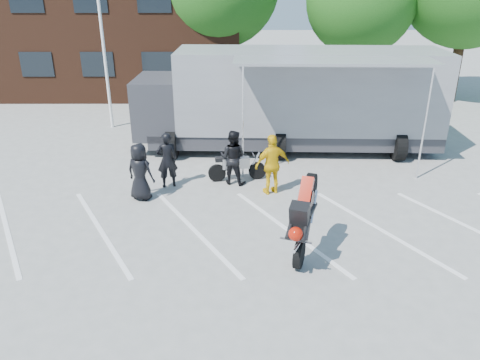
{
  "coord_description": "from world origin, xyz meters",
  "views": [
    {
      "loc": [
        -1.07,
        -9.49,
        5.97
      ],
      "look_at": [
        -1.02,
        1.23,
        1.3
      ],
      "focal_mm": 35.0,
      "sensor_mm": 36.0,
      "label": 1
    }
  ],
  "objects_px": {
    "transporter_truck": "(292,148)",
    "parked_motorcycle": "(237,180)",
    "spectator_leather_a": "(140,172)",
    "spectator_hivis": "(272,164)",
    "spectator_leather_b": "(167,160)",
    "flagpole": "(105,2)",
    "spectator_leather_c": "(233,157)",
    "tree_mid": "(361,0)",
    "stunt_bike_rider": "(305,252)"
  },
  "relations": [
    {
      "from": "transporter_truck",
      "to": "parked_motorcycle",
      "type": "distance_m",
      "value": 3.63
    },
    {
      "from": "transporter_truck",
      "to": "spectator_leather_a",
      "type": "height_order",
      "value": "transporter_truck"
    },
    {
      "from": "transporter_truck",
      "to": "spectator_hivis",
      "type": "distance_m",
      "value": 4.19
    },
    {
      "from": "spectator_leather_b",
      "to": "flagpole",
      "type": "bearing_deg",
      "value": -81.27
    },
    {
      "from": "flagpole",
      "to": "spectator_leather_c",
      "type": "distance_m",
      "value": 8.88
    },
    {
      "from": "tree_mid",
      "to": "spectator_hivis",
      "type": "relative_size",
      "value": 4.2
    },
    {
      "from": "parked_motorcycle",
      "to": "tree_mid",
      "type": "bearing_deg",
      "value": -37.67
    },
    {
      "from": "transporter_truck",
      "to": "stunt_bike_rider",
      "type": "bearing_deg",
      "value": -91.76
    },
    {
      "from": "spectator_leather_c",
      "to": "stunt_bike_rider",
      "type": "bearing_deg",
      "value": 132.06
    },
    {
      "from": "flagpole",
      "to": "spectator_leather_c",
      "type": "relative_size",
      "value": 4.65
    },
    {
      "from": "spectator_leather_b",
      "to": "spectator_leather_a",
      "type": "bearing_deg",
      "value": 36.42
    },
    {
      "from": "flagpole",
      "to": "spectator_leather_b",
      "type": "distance_m",
      "value": 8.11
    },
    {
      "from": "spectator_hivis",
      "to": "stunt_bike_rider",
      "type": "bearing_deg",
      "value": 79.16
    },
    {
      "from": "stunt_bike_rider",
      "to": "spectator_leather_a",
      "type": "relative_size",
      "value": 1.28
    },
    {
      "from": "spectator_hivis",
      "to": "spectator_leather_c",
      "type": "bearing_deg",
      "value": -53.29
    },
    {
      "from": "transporter_truck",
      "to": "spectator_hivis",
      "type": "height_order",
      "value": "spectator_hivis"
    },
    {
      "from": "flagpole",
      "to": "spectator_leather_a",
      "type": "distance_m",
      "value": 8.61
    },
    {
      "from": "tree_mid",
      "to": "spectator_hivis",
      "type": "bearing_deg",
      "value": -113.3
    },
    {
      "from": "spectator_leather_b",
      "to": "spectator_leather_c",
      "type": "bearing_deg",
      "value": 169.88
    },
    {
      "from": "spectator_leather_a",
      "to": "spectator_hivis",
      "type": "distance_m",
      "value": 3.83
    },
    {
      "from": "flagpole",
      "to": "spectator_hivis",
      "type": "xyz_separation_m",
      "value": [
        6.18,
        -6.75,
        -4.14
      ]
    },
    {
      "from": "spectator_leather_a",
      "to": "spectator_hivis",
      "type": "bearing_deg",
      "value": -151.38
    },
    {
      "from": "transporter_truck",
      "to": "spectator_leather_b",
      "type": "relative_size",
      "value": 6.59
    },
    {
      "from": "stunt_bike_rider",
      "to": "tree_mid",
      "type": "bearing_deg",
      "value": 92.68
    },
    {
      "from": "transporter_truck",
      "to": "stunt_bike_rider",
      "type": "height_order",
      "value": "transporter_truck"
    },
    {
      "from": "transporter_truck",
      "to": "spectator_leather_a",
      "type": "bearing_deg",
      "value": -136.29
    },
    {
      "from": "spectator_leather_a",
      "to": "stunt_bike_rider",
      "type": "bearing_deg",
      "value": 169.34
    },
    {
      "from": "spectator_hivis",
      "to": "transporter_truck",
      "type": "bearing_deg",
      "value": -125.43
    },
    {
      "from": "flagpole",
      "to": "tree_mid",
      "type": "bearing_deg",
      "value": 23.97
    },
    {
      "from": "parked_motorcycle",
      "to": "stunt_bike_rider",
      "type": "height_order",
      "value": "stunt_bike_rider"
    },
    {
      "from": "parked_motorcycle",
      "to": "spectator_leather_b",
      "type": "xyz_separation_m",
      "value": [
        -2.13,
        -0.47,
        0.87
      ]
    },
    {
      "from": "spectator_hivis",
      "to": "spectator_leather_b",
      "type": "bearing_deg",
      "value": -29.75
    },
    {
      "from": "stunt_bike_rider",
      "to": "spectator_leather_c",
      "type": "bearing_deg",
      "value": 132.62
    },
    {
      "from": "flagpole",
      "to": "spectator_leather_a",
      "type": "height_order",
      "value": "flagpole"
    },
    {
      "from": "spectator_leather_a",
      "to": "parked_motorcycle",
      "type": "bearing_deg",
      "value": -131.17
    },
    {
      "from": "spectator_leather_b",
      "to": "spectator_hivis",
      "type": "height_order",
      "value": "spectator_hivis"
    },
    {
      "from": "spectator_leather_a",
      "to": "spectator_leather_c",
      "type": "relative_size",
      "value": 0.98
    },
    {
      "from": "tree_mid",
      "to": "spectator_leather_c",
      "type": "distance_m",
      "value": 13.29
    },
    {
      "from": "spectator_leather_b",
      "to": "stunt_bike_rider",
      "type": "bearing_deg",
      "value": 117.47
    },
    {
      "from": "flagpole",
      "to": "transporter_truck",
      "type": "xyz_separation_m",
      "value": [
        7.22,
        -2.79,
        -5.05
      ]
    },
    {
      "from": "flagpole",
      "to": "spectator_hivis",
      "type": "bearing_deg",
      "value": -47.51
    },
    {
      "from": "flagpole",
      "to": "stunt_bike_rider",
      "type": "distance_m",
      "value": 13.12
    },
    {
      "from": "parked_motorcycle",
      "to": "spectator_leather_a",
      "type": "distance_m",
      "value": 3.21
    },
    {
      "from": "tree_mid",
      "to": "transporter_truck",
      "type": "distance_m",
      "value": 10.07
    },
    {
      "from": "parked_motorcycle",
      "to": "spectator_leather_b",
      "type": "height_order",
      "value": "spectator_leather_b"
    },
    {
      "from": "parked_motorcycle",
      "to": "spectator_leather_a",
      "type": "xyz_separation_m",
      "value": [
        -2.78,
        -1.36,
        0.85
      ]
    },
    {
      "from": "parked_motorcycle",
      "to": "spectator_leather_b",
      "type": "distance_m",
      "value": 2.35
    },
    {
      "from": "flagpole",
      "to": "spectator_hivis",
      "type": "height_order",
      "value": "flagpole"
    },
    {
      "from": "tree_mid",
      "to": "spectator_leather_b",
      "type": "height_order",
      "value": "tree_mid"
    },
    {
      "from": "stunt_bike_rider",
      "to": "spectator_leather_a",
      "type": "height_order",
      "value": "spectator_leather_a"
    }
  ]
}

